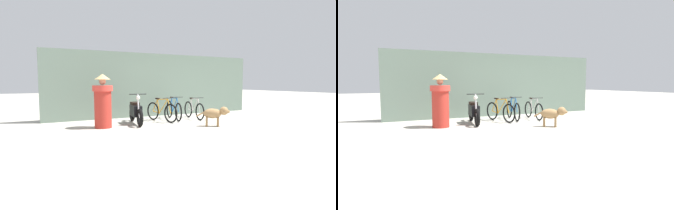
# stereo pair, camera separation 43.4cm
# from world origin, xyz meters

# --- Properties ---
(ground_plane) EXTENTS (60.00, 60.00, 0.00)m
(ground_plane) POSITION_xyz_m (0.00, 0.00, 0.00)
(ground_plane) COLOR #B7B2A5
(shop_wall_back) EXTENTS (9.34, 0.20, 2.63)m
(shop_wall_back) POSITION_xyz_m (0.00, 3.04, 1.32)
(shop_wall_back) COLOR slate
(shop_wall_back) RESTS_ON ground
(bicycle_0) EXTENTS (0.54, 1.64, 0.89)m
(bicycle_0) POSITION_xyz_m (-0.68, 1.44, 0.36)
(bicycle_0) COLOR black
(bicycle_0) RESTS_ON ground
(bicycle_1) EXTENTS (0.48, 1.76, 0.90)m
(bicycle_1) POSITION_xyz_m (-0.04, 1.67, 0.37)
(bicycle_1) COLOR black
(bicycle_1) RESTS_ON ground
(bicycle_2) EXTENTS (0.46, 1.63, 0.85)m
(bicycle_2) POSITION_xyz_m (0.76, 1.48, 0.35)
(bicycle_2) COLOR black
(bicycle_2) RESTS_ON ground
(motorcycle) EXTENTS (0.58, 1.87, 1.06)m
(motorcycle) POSITION_xyz_m (-1.72, 1.34, 0.41)
(motorcycle) COLOR black
(motorcycle) RESTS_ON ground
(stray_dog) EXTENTS (0.93, 0.74, 0.65)m
(stray_dog) POSITION_xyz_m (0.39, -0.35, 0.42)
(stray_dog) COLOR #997247
(stray_dog) RESTS_ON ground
(person_in_robes) EXTENTS (0.72, 0.72, 1.70)m
(person_in_robes) POSITION_xyz_m (-2.92, 1.08, 0.85)
(person_in_robes) COLOR #B72D23
(person_in_robes) RESTS_ON ground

